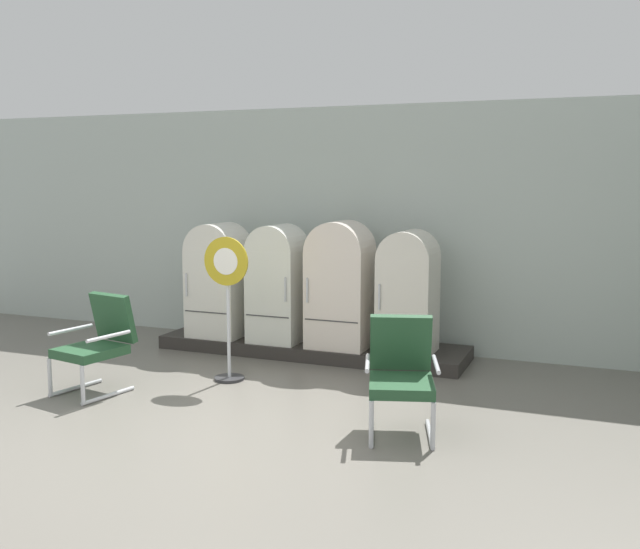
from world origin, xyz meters
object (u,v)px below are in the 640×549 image
refrigerator_1 (278,280)px  armchair_left (98,340)px  refrigerator_2 (340,281)px  refrigerator_3 (408,288)px  refrigerator_0 (219,277)px  sign_stand (227,307)px  armchair_right (401,372)px

refrigerator_1 → armchair_left: size_ratio=1.46×
refrigerator_1 → armchair_left: (-1.00, -2.08, -0.39)m
refrigerator_2 → refrigerator_3: (0.81, 0.01, -0.04)m
refrigerator_0 → refrigerator_1: bearing=-0.7°
refrigerator_3 → refrigerator_1: bearing=-179.6°
refrigerator_2 → refrigerator_1: bearing=-179.8°
armchair_left → sign_stand: sign_stand is taller
refrigerator_0 → refrigerator_2: 1.62m
refrigerator_0 → sign_stand: refrigerator_0 is taller
refrigerator_2 → sign_stand: size_ratio=0.97×
armchair_right → refrigerator_0: bearing=144.5°
refrigerator_0 → armchair_right: 3.61m
refrigerator_1 → refrigerator_3: bearing=0.4°
refrigerator_2 → armchair_left: refrigerator_2 is taller
refrigerator_3 → armchair_left: (-2.61, -2.09, -0.37)m
refrigerator_1 → armchair_right: (2.11, -2.07, -0.39)m
refrigerator_2 → armchair_right: bearing=-57.7°
armchair_left → armchair_right: bearing=0.1°
refrigerator_0 → sign_stand: bearing=-56.9°
sign_stand → refrigerator_2: bearing=57.6°
refrigerator_2 → armchair_left: size_ratio=1.52×
refrigerator_0 → refrigerator_3: size_ratio=1.02×
refrigerator_1 → refrigerator_3: (1.61, 0.01, -0.01)m
refrigerator_0 → refrigerator_3: (2.42, 0.00, -0.01)m
armchair_right → refrigerator_3: bearing=103.5°
refrigerator_0 → refrigerator_3: refrigerator_0 is taller
armchair_left → sign_stand: size_ratio=0.64×
sign_stand → refrigerator_3: bearing=38.2°
sign_stand → refrigerator_0: bearing=123.1°
refrigerator_1 → refrigerator_2: 0.80m
refrigerator_1 → sign_stand: refrigerator_1 is taller
armchair_left → refrigerator_1: bearing=64.4°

